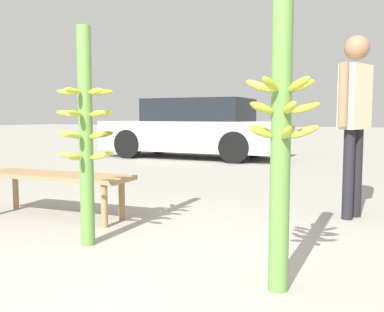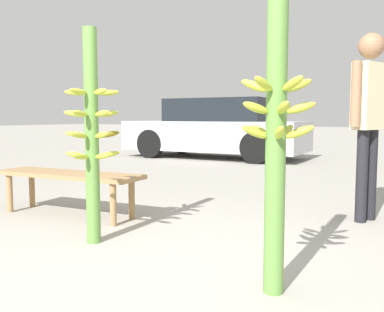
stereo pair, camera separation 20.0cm
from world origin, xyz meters
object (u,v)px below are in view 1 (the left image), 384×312
object	(u,v)px
vendor_person	(355,107)
parked_car	(194,129)
banana_stalk_center	(281,133)
market_bench	(55,180)
banana_stalk_left	(86,134)

from	to	relation	value
vendor_person	parked_car	xyz separation A→B (m)	(-4.05, 4.80, -0.39)
banana_stalk_center	parked_car	size ratio (longest dim) A/B	0.40
market_bench	banana_stalk_center	bearing A→B (deg)	-22.40
banana_stalk_left	banana_stalk_center	size ratio (longest dim) A/B	0.95
market_bench	vendor_person	bearing A→B (deg)	21.31
banana_stalk_center	parked_car	distance (m)	7.85
market_bench	parked_car	distance (m)	6.25
banana_stalk_center	banana_stalk_left	bearing A→B (deg)	172.54
banana_stalk_center	vendor_person	xyz separation A→B (m)	(0.18, 2.02, 0.17)
banana_stalk_center	vendor_person	distance (m)	2.04
vendor_person	market_bench	xyz separation A→B (m)	(-2.58, -1.26, -0.70)
banana_stalk_left	market_bench	size ratio (longest dim) A/B	1.02
banana_stalk_left	market_bench	distance (m)	1.14
market_bench	banana_stalk_left	bearing A→B (deg)	-37.77
banana_stalk_center	market_bench	world-z (taller)	banana_stalk_center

